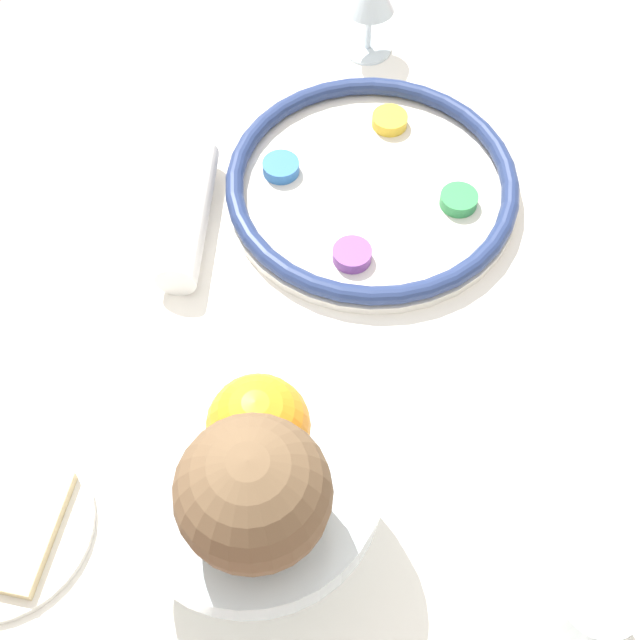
# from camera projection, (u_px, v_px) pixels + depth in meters

# --- Properties ---
(ground_plane) EXTENTS (8.00, 8.00, 0.00)m
(ground_plane) POSITION_uv_depth(u_px,v_px,m) (331.00, 548.00, 1.53)
(ground_plane) COLOR maroon
(dining_table) EXTENTS (1.21, 1.09, 0.73)m
(dining_table) POSITION_uv_depth(u_px,v_px,m) (333.00, 461.00, 1.22)
(dining_table) COLOR white
(dining_table) RESTS_ON ground_plane
(seder_plate) EXTENTS (0.32, 0.32, 0.03)m
(seder_plate) POSITION_uv_depth(u_px,v_px,m) (369.00, 184.00, 0.99)
(seder_plate) COLOR silver
(seder_plate) RESTS_ON dining_table
(fruit_stand) EXTENTS (0.21, 0.21, 0.12)m
(fruit_stand) POSITION_uv_depth(u_px,v_px,m) (252.00, 487.00, 0.70)
(fruit_stand) COLOR silver
(fruit_stand) RESTS_ON dining_table
(orange_fruit) EXTENTS (0.08, 0.08, 0.08)m
(orange_fruit) POSITION_uv_depth(u_px,v_px,m) (258.00, 426.00, 0.66)
(orange_fruit) COLOR orange
(orange_fruit) RESTS_ON fruit_stand
(coconut) EXTENTS (0.11, 0.11, 0.11)m
(coconut) POSITION_uv_depth(u_px,v_px,m) (258.00, 494.00, 0.62)
(coconut) COLOR brown
(coconut) RESTS_ON fruit_stand
(napkin_roll) EXTENTS (0.19, 0.07, 0.04)m
(napkin_roll) POSITION_uv_depth(u_px,v_px,m) (188.00, 214.00, 0.95)
(napkin_roll) COLOR white
(napkin_roll) RESTS_ON dining_table
(cup_near) EXTENTS (0.07, 0.07, 0.08)m
(cup_near) POSITION_uv_depth(u_px,v_px,m) (589.00, 609.00, 0.71)
(cup_near) COLOR silver
(cup_near) RESTS_ON dining_table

